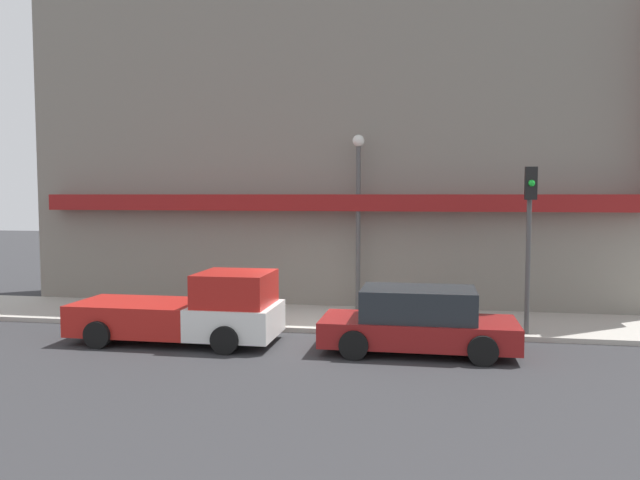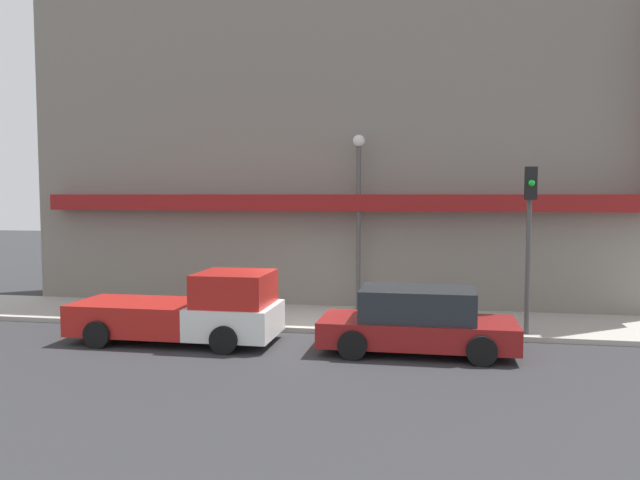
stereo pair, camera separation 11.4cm
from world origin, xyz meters
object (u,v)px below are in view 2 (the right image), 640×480
at_px(pickup_truck, 190,311).
at_px(street_lamp, 359,200).
at_px(traffic_light, 529,221).
at_px(fire_hydrant, 271,310).
at_px(parked_car, 417,321).

xyz_separation_m(pickup_truck, street_lamp, (3.60, 4.31, 2.67)).
xyz_separation_m(street_lamp, traffic_light, (4.52, -2.57, -0.47)).
relative_size(street_lamp, traffic_light, 1.26).
relative_size(fire_hydrant, street_lamp, 0.14).
bearing_deg(parked_car, fire_hydrant, 152.13).
relative_size(pickup_truck, street_lamp, 0.96).
bearing_deg(street_lamp, parked_car, -66.47).
bearing_deg(fire_hydrant, street_lamp, 48.37).
height_order(street_lamp, traffic_light, street_lamp).
bearing_deg(parked_car, traffic_light, 31.79).
bearing_deg(street_lamp, traffic_light, -29.66).
height_order(fire_hydrant, traffic_light, traffic_light).
relative_size(parked_car, street_lamp, 0.84).
relative_size(parked_car, fire_hydrant, 6.10).
distance_m(parked_car, street_lamp, 5.43).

